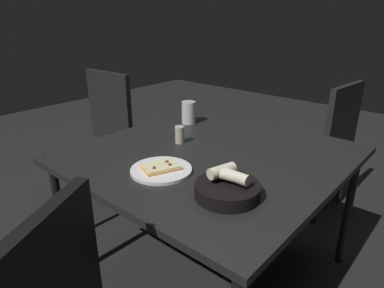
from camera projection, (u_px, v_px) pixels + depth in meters
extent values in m
plane|color=black|center=(208.00, 268.00, 1.88)|extent=(8.00, 8.00, 0.00)
cube|color=black|center=(211.00, 155.00, 1.63)|extent=(1.16, 1.20, 0.03)
cylinder|color=black|center=(62.00, 224.00, 1.70)|extent=(0.04, 0.04, 0.67)
cylinder|color=black|center=(199.00, 159.00, 2.46)|extent=(0.04, 0.04, 0.67)
cylinder|color=black|center=(348.00, 210.00, 1.82)|extent=(0.04, 0.04, 0.67)
cylinder|color=white|center=(161.00, 170.00, 1.43)|extent=(0.26, 0.26, 0.01)
cube|color=#DEA05B|center=(161.00, 167.00, 1.42)|extent=(0.16, 0.18, 0.01)
cube|color=beige|center=(161.00, 166.00, 1.42)|extent=(0.14, 0.17, 0.01)
sphere|color=brown|center=(170.00, 165.00, 1.42)|extent=(0.02, 0.02, 0.02)
sphere|color=brown|center=(154.00, 168.00, 1.39)|extent=(0.02, 0.02, 0.02)
sphere|color=brown|center=(167.00, 162.00, 1.45)|extent=(0.02, 0.02, 0.02)
cylinder|color=black|center=(227.00, 190.00, 1.23)|extent=(0.24, 0.24, 0.05)
cylinder|color=beige|center=(234.00, 176.00, 1.20)|extent=(0.11, 0.04, 0.04)
cylinder|color=beige|center=(227.00, 175.00, 1.21)|extent=(0.11, 0.06, 0.04)
cylinder|color=beige|center=(222.00, 171.00, 1.24)|extent=(0.07, 0.12, 0.04)
cylinder|color=maroon|center=(237.00, 198.00, 1.19)|extent=(0.06, 0.06, 0.03)
cylinder|color=silver|center=(189.00, 112.00, 2.03)|extent=(0.08, 0.08, 0.13)
cylinder|color=gold|center=(189.00, 119.00, 2.05)|extent=(0.07, 0.07, 0.04)
cylinder|color=#BFB299|center=(180.00, 136.00, 1.73)|extent=(0.05, 0.05, 0.07)
cylinder|color=maroon|center=(180.00, 139.00, 1.74)|extent=(0.04, 0.04, 0.04)
cylinder|color=#B7B7BC|center=(180.00, 128.00, 1.71)|extent=(0.05, 0.05, 0.01)
cube|color=black|center=(90.00, 152.00, 2.32)|extent=(0.46, 0.46, 0.04)
cube|color=black|center=(110.00, 108.00, 2.37)|extent=(0.42, 0.05, 0.50)
cylinder|color=black|center=(54.00, 184.00, 2.37)|extent=(0.03, 0.03, 0.41)
cylinder|color=black|center=(86.00, 201.00, 2.15)|extent=(0.03, 0.03, 0.41)
cylinder|color=black|center=(99.00, 166.00, 2.65)|extent=(0.03, 0.03, 0.41)
cylinder|color=black|center=(132.00, 180.00, 2.43)|extent=(0.03, 0.03, 0.41)
cube|color=black|center=(309.00, 148.00, 2.38)|extent=(0.48, 0.48, 0.04)
cube|color=black|center=(343.00, 120.00, 2.16)|extent=(0.07, 0.42, 0.46)
cylinder|color=black|center=(295.00, 162.00, 2.71)|extent=(0.03, 0.03, 0.42)
cylinder|color=black|center=(268.00, 177.00, 2.47)|extent=(0.03, 0.03, 0.42)
cylinder|color=black|center=(342.00, 178.00, 2.46)|extent=(0.03, 0.03, 0.42)
cylinder|color=black|center=(317.00, 196.00, 2.21)|extent=(0.03, 0.03, 0.42)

